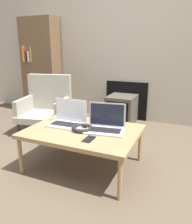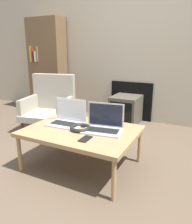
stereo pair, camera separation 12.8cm
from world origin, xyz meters
The scene contains 10 objects.
ground_plane centered at (0.00, 0.00, 0.00)m, with size 14.00×14.00×0.00m, color brown.
wall_back centered at (0.00, 1.97, 1.29)m, with size 7.00×0.08×2.60m.
table centered at (0.00, 0.27, 0.35)m, with size 1.02×0.75×0.38m.
laptop_left centered at (-0.20, 0.34, 0.44)m, with size 0.35×0.25×0.24m.
laptop_right centered at (0.20, 0.34, 0.44)m, with size 0.38×0.29×0.24m.
headphones centered at (0.00, 0.25, 0.40)m, with size 0.20×0.20×0.04m.
phone centered at (0.15, 0.08, 0.39)m, with size 0.07×0.13×0.01m.
tv centered at (-0.06, 1.69, 0.21)m, with size 0.41×0.46×0.43m.
armchair centered at (-0.93, 0.99, 0.37)m, with size 0.72×0.70×0.77m.
bookshelf centered at (-1.59, 1.77, 0.81)m, with size 0.65×0.32×1.62m.
Camera 1 is at (0.88, -1.43, 1.10)m, focal length 35.00 mm.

